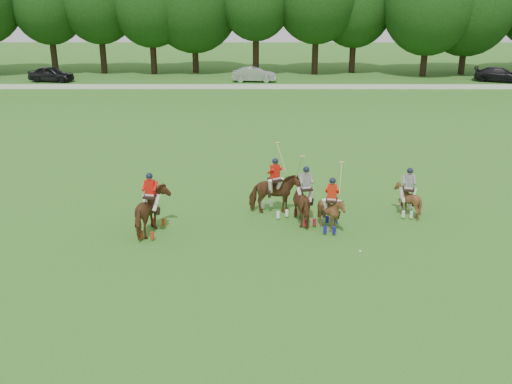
{
  "coord_description": "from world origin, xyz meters",
  "views": [
    {
      "loc": [
        0.12,
        -17.33,
        9.05
      ],
      "look_at": [
        0.08,
        4.2,
        1.4
      ],
      "focal_mm": 40.0,
      "sensor_mm": 36.0,
      "label": 1
    }
  ],
  "objects_px": {
    "car_right": "(500,75)",
    "polo_red_a": "(152,212)",
    "polo_red_b": "(275,194)",
    "polo_ball": "(360,251)",
    "polo_stripe_b": "(407,199)",
    "car_mid": "(254,75)",
    "polo_red_c": "(331,212)",
    "polo_stripe_a": "(305,202)",
    "car_left": "(51,74)"
  },
  "relations": [
    {
      "from": "car_mid",
      "to": "polo_red_c",
      "type": "xyz_separation_m",
      "value": [
        3.25,
        -38.87,
        0.03
      ]
    },
    {
      "from": "polo_red_a",
      "to": "polo_ball",
      "type": "height_order",
      "value": "polo_red_a"
    },
    {
      "from": "polo_red_b",
      "to": "polo_ball",
      "type": "height_order",
      "value": "polo_red_b"
    },
    {
      "from": "car_mid",
      "to": "polo_red_a",
      "type": "distance_m",
      "value": 39.42
    },
    {
      "from": "car_right",
      "to": "polo_ball",
      "type": "xyz_separation_m",
      "value": [
        -21.46,
        -40.95,
        -0.7
      ]
    },
    {
      "from": "polo_red_a",
      "to": "car_mid",
      "type": "bearing_deg",
      "value": 84.5
    },
    {
      "from": "car_right",
      "to": "car_left",
      "type": "bearing_deg",
      "value": 113.55
    },
    {
      "from": "car_mid",
      "to": "car_right",
      "type": "height_order",
      "value": "car_mid"
    },
    {
      "from": "polo_red_c",
      "to": "polo_stripe_b",
      "type": "xyz_separation_m",
      "value": [
        3.42,
        1.6,
        -0.04
      ]
    },
    {
      "from": "polo_red_c",
      "to": "polo_ball",
      "type": "relative_size",
      "value": 30.29
    },
    {
      "from": "polo_stripe_b",
      "to": "polo_ball",
      "type": "height_order",
      "value": "polo_stripe_b"
    },
    {
      "from": "polo_ball",
      "to": "car_left",
      "type": "bearing_deg",
      "value": 121.61
    },
    {
      "from": "polo_stripe_a",
      "to": "polo_stripe_b",
      "type": "distance_m",
      "value": 4.45
    },
    {
      "from": "car_left",
      "to": "polo_red_a",
      "type": "xyz_separation_m",
      "value": [
        17.32,
        -39.24,
        0.14
      ]
    },
    {
      "from": "car_left",
      "to": "polo_stripe_a",
      "type": "height_order",
      "value": "polo_stripe_a"
    },
    {
      "from": "car_mid",
      "to": "polo_stripe_a",
      "type": "relative_size",
      "value": 1.55
    },
    {
      "from": "polo_stripe_b",
      "to": "polo_ball",
      "type": "relative_size",
      "value": 23.25
    },
    {
      "from": "polo_red_a",
      "to": "polo_stripe_b",
      "type": "bearing_deg",
      "value": 10.69
    },
    {
      "from": "car_mid",
      "to": "polo_ball",
      "type": "distance_m",
      "value": 41.16
    },
    {
      "from": "polo_red_c",
      "to": "car_right",
      "type": "bearing_deg",
      "value": 60.16
    },
    {
      "from": "car_mid",
      "to": "car_right",
      "type": "bearing_deg",
      "value": -87.45
    },
    {
      "from": "polo_stripe_a",
      "to": "polo_ball",
      "type": "bearing_deg",
      "value": -58.29
    },
    {
      "from": "polo_red_b",
      "to": "polo_stripe_a",
      "type": "distance_m",
      "value": 1.52
    },
    {
      "from": "polo_red_a",
      "to": "car_right",
      "type": "bearing_deg",
      "value": 53.22
    },
    {
      "from": "car_left",
      "to": "polo_red_b",
      "type": "xyz_separation_m",
      "value": [
        22.18,
        -37.14,
        0.12
      ]
    },
    {
      "from": "polo_red_a",
      "to": "polo_stripe_b",
      "type": "xyz_separation_m",
      "value": [
        10.45,
        1.97,
        -0.19
      ]
    },
    {
      "from": "polo_red_b",
      "to": "polo_stripe_b",
      "type": "xyz_separation_m",
      "value": [
        5.6,
        -0.13,
        -0.17
      ]
    },
    {
      "from": "car_mid",
      "to": "polo_ball",
      "type": "bearing_deg",
      "value": -171.74
    },
    {
      "from": "car_right",
      "to": "polo_red_a",
      "type": "relative_size",
      "value": 2.05
    },
    {
      "from": "car_left",
      "to": "polo_red_b",
      "type": "height_order",
      "value": "polo_red_b"
    },
    {
      "from": "car_right",
      "to": "polo_ball",
      "type": "distance_m",
      "value": 46.24
    },
    {
      "from": "car_right",
      "to": "polo_red_a",
      "type": "bearing_deg",
      "value": 166.78
    },
    {
      "from": "polo_red_b",
      "to": "polo_stripe_b",
      "type": "distance_m",
      "value": 5.6
    },
    {
      "from": "polo_stripe_b",
      "to": "car_left",
      "type": "bearing_deg",
      "value": 126.7
    },
    {
      "from": "polo_red_b",
      "to": "polo_ball",
      "type": "xyz_separation_m",
      "value": [
        3.02,
        -3.81,
        -0.86
      ]
    },
    {
      "from": "polo_red_a",
      "to": "polo_stripe_a",
      "type": "xyz_separation_m",
      "value": [
        6.07,
        1.2,
        -0.05
      ]
    },
    {
      "from": "car_left",
      "to": "polo_red_a",
      "type": "height_order",
      "value": "polo_red_a"
    },
    {
      "from": "polo_red_a",
      "to": "polo_stripe_b",
      "type": "height_order",
      "value": "polo_red_a"
    },
    {
      "from": "polo_red_a",
      "to": "polo_red_c",
      "type": "height_order",
      "value": "polo_red_c"
    },
    {
      "from": "car_left",
      "to": "polo_stripe_a",
      "type": "relative_size",
      "value": 1.58
    },
    {
      "from": "polo_red_a",
      "to": "polo_red_b",
      "type": "relative_size",
      "value": 0.83
    },
    {
      "from": "car_left",
      "to": "polo_ball",
      "type": "relative_size",
      "value": 51.26
    },
    {
      "from": "car_right",
      "to": "polo_red_c",
      "type": "relative_size",
      "value": 1.87
    },
    {
      "from": "polo_red_a",
      "to": "polo_ball",
      "type": "xyz_separation_m",
      "value": [
        7.87,
        -1.71,
        -0.88
      ]
    },
    {
      "from": "car_right",
      "to": "polo_red_c",
      "type": "height_order",
      "value": "polo_red_c"
    },
    {
      "from": "polo_red_b",
      "to": "polo_red_c",
      "type": "xyz_separation_m",
      "value": [
        2.18,
        -1.74,
        -0.13
      ]
    },
    {
      "from": "car_left",
      "to": "polo_ball",
      "type": "height_order",
      "value": "car_left"
    },
    {
      "from": "car_mid",
      "to": "polo_red_a",
      "type": "relative_size",
      "value": 1.82
    },
    {
      "from": "polo_ball",
      "to": "polo_stripe_a",
      "type": "bearing_deg",
      "value": 121.71
    },
    {
      "from": "polo_red_a",
      "to": "polo_stripe_b",
      "type": "distance_m",
      "value": 10.64
    }
  ]
}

